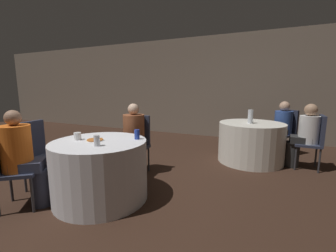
% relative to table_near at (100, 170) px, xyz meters
% --- Properties ---
extents(ground_plane, '(16.00, 16.00, 0.00)m').
position_rel_table_near_xyz_m(ground_plane, '(-0.22, 0.04, -0.37)').
color(ground_plane, '#382319').
extents(wall_back, '(16.00, 0.06, 2.80)m').
position_rel_table_near_xyz_m(wall_back, '(-0.22, 4.29, 1.03)').
color(wall_back, gray).
rests_on(wall_back, ground_plane).
extents(table_near, '(1.15, 1.15, 0.74)m').
position_rel_table_near_xyz_m(table_near, '(0.00, 0.00, 0.00)').
color(table_near, silver).
rests_on(table_near, ground_plane).
extents(table_far, '(1.18, 1.18, 0.74)m').
position_rel_table_near_xyz_m(table_far, '(1.59, 2.32, 0.00)').
color(table_far, white).
rests_on(table_far, ground_plane).
extents(chair_near_north, '(0.43, 0.44, 0.93)m').
position_rel_table_near_xyz_m(chair_near_north, '(-0.08, 0.99, 0.18)').
color(chair_near_north, '#2D3347').
rests_on(chair_near_north, ground_plane).
extents(chair_near_southwest, '(0.56, 0.56, 0.93)m').
position_rel_table_near_xyz_m(chair_near_southwest, '(-0.78, -0.61, 0.18)').
color(chair_near_southwest, '#2D3347').
rests_on(chair_near_southwest, ground_plane).
extents(chair_near_west, '(0.44, 0.44, 0.93)m').
position_rel_table_near_xyz_m(chair_near_west, '(-0.99, -0.11, 0.18)').
color(chair_near_west, '#2D3347').
rests_on(chair_near_west, ground_plane).
extents(chair_far_east, '(0.41, 0.40, 0.93)m').
position_rel_table_near_xyz_m(chair_far_east, '(2.59, 2.31, 0.18)').
color(chair_far_east, '#2D3347').
rests_on(chair_far_east, ground_plane).
extents(chair_far_northeast, '(0.56, 0.56, 0.93)m').
position_rel_table_near_xyz_m(chair_far_northeast, '(2.20, 3.12, 0.18)').
color(chair_far_northeast, '#2D3347').
rests_on(chair_far_northeast, ground_plane).
extents(person_white_shirt, '(0.50, 0.31, 1.12)m').
position_rel_table_near_xyz_m(person_white_shirt, '(2.42, 2.31, 0.19)').
color(person_white_shirt, '#282828').
rests_on(person_white_shirt, ground_plane).
extents(person_orange_shirt, '(0.47, 0.44, 1.14)m').
position_rel_table_near_xyz_m(person_orange_shirt, '(-0.65, -0.50, 0.20)').
color(person_orange_shirt, '#33384C').
rests_on(person_orange_shirt, ground_plane).
extents(person_floral_shirt, '(0.35, 0.51, 1.14)m').
position_rel_table_near_xyz_m(person_floral_shirt, '(-0.07, 0.82, 0.21)').
color(person_floral_shirt, black).
rests_on(person_floral_shirt, ground_plane).
extents(person_blue_shirt, '(0.46, 0.48, 1.11)m').
position_rel_table_near_xyz_m(person_blue_shirt, '(2.10, 2.98, 0.20)').
color(person_blue_shirt, '#4C4238').
rests_on(person_blue_shirt, ground_plane).
extents(pizza_plate_near, '(0.22, 0.22, 0.02)m').
position_rel_table_near_xyz_m(pizza_plate_near, '(-0.06, -0.00, 0.38)').
color(pizza_plate_near, white).
rests_on(pizza_plate_near, table_near).
extents(soda_can_blue, '(0.07, 0.07, 0.12)m').
position_rel_table_near_xyz_m(soda_can_blue, '(0.37, 0.28, 0.43)').
color(soda_can_blue, '#1E38A5').
rests_on(soda_can_blue, table_near).
extents(soda_can_silver, '(0.07, 0.07, 0.12)m').
position_rel_table_near_xyz_m(soda_can_silver, '(0.15, -0.20, 0.43)').
color(soda_can_silver, silver).
rests_on(soda_can_silver, table_near).
extents(cup_near, '(0.09, 0.09, 0.09)m').
position_rel_table_near_xyz_m(cup_near, '(-0.28, -0.06, 0.42)').
color(cup_near, white).
rests_on(cup_near, table_near).
extents(bottle_far, '(0.09, 0.09, 0.25)m').
position_rel_table_near_xyz_m(bottle_far, '(1.56, 2.23, 0.50)').
color(bottle_far, silver).
rests_on(bottle_far, table_far).
extents(cup_far, '(0.08, 0.08, 0.10)m').
position_rel_table_near_xyz_m(cup_far, '(1.54, 2.41, 0.42)').
color(cup_far, white).
rests_on(cup_far, table_far).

